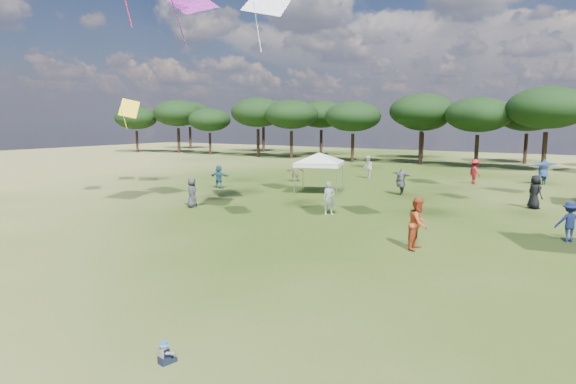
# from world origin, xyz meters

# --- Properties ---
(tree_line) EXTENTS (108.78, 17.63, 7.77)m
(tree_line) POSITION_xyz_m (2.39, 47.41, 5.42)
(tree_line) COLOR black
(tree_line) RESTS_ON ground
(tent_left) EXTENTS (5.35, 5.35, 2.88)m
(tent_left) POSITION_xyz_m (-7.50, 22.07, 2.46)
(tent_left) COLOR gray
(tent_left) RESTS_ON ground
(toddler) EXTENTS (0.32, 0.35, 0.45)m
(toddler) POSITION_xyz_m (0.46, 1.59, 0.20)
(toddler) COLOR black
(toddler) RESTS_ON ground
(festival_crowd) EXTENTS (28.87, 23.78, 1.91)m
(festival_crowd) POSITION_xyz_m (-0.21, 24.87, 0.87)
(festival_crowd) COLOR black
(festival_crowd) RESTS_ON ground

